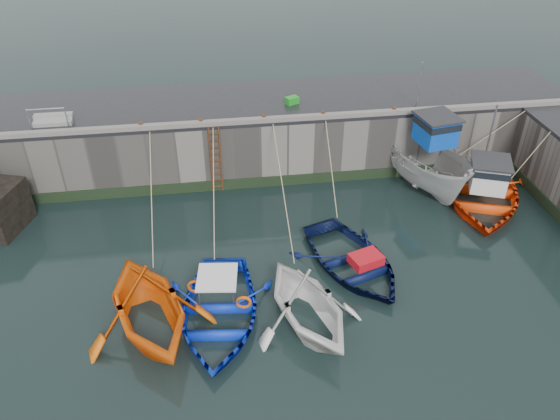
{
  "coord_description": "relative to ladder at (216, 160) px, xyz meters",
  "views": [
    {
      "loc": [
        -2.16,
        -11.24,
        13.31
      ],
      "look_at": [
        0.33,
        6.23,
        1.2
      ],
      "focal_mm": 35.0,
      "sensor_mm": 36.0,
      "label": 1
    }
  ],
  "objects": [
    {
      "name": "bollard_a",
      "position": [
        -3.0,
        0.34,
        1.71
      ],
      "size": [
        0.18,
        0.18,
        0.28
      ],
      "primitive_type": "cylinder",
      "color": "#3F1E0F",
      "rests_on": "road_back"
    },
    {
      "name": "algae_back",
      "position": [
        2.0,
        0.05,
        -1.34
      ],
      "size": [
        30.0,
        0.08,
        0.5
      ],
      "primitive_type": "cube",
      "color": "black",
      "rests_on": "ground"
    },
    {
      "name": "boat_near_blue_rope",
      "position": [
        -0.37,
        -2.72,
        -1.59
      ],
      "size": [
        0.04,
        6.19,
        3.1
      ],
      "primitive_type": null,
      "color": "tan",
      "rests_on": "ground"
    },
    {
      "name": "railing",
      "position": [
        -6.75,
        1.33,
        1.77
      ],
      "size": [
        1.6,
        1.05,
        1.0
      ],
      "color": "#A5A8AD",
      "rests_on": "road_back"
    },
    {
      "name": "boat_far_white",
      "position": [
        9.39,
        -0.46,
        -0.49
      ],
      "size": [
        3.69,
        7.11,
        5.61
      ],
      "rotation": [
        0.0,
        0.0,
        0.18
      ],
      "color": "silver",
      "rests_on": "ground"
    },
    {
      "name": "bollard_e",
      "position": [
        8.0,
        0.34,
        1.71
      ],
      "size": [
        0.18,
        0.18,
        0.28
      ],
      "primitive_type": "cylinder",
      "color": "#3F1E0F",
      "rests_on": "road_back"
    },
    {
      "name": "bollard_d",
      "position": [
        4.8,
        0.34,
        1.71
      ],
      "size": [
        0.18,
        0.18,
        0.28
      ],
      "primitive_type": "cylinder",
      "color": "#3F1E0F",
      "rests_on": "road_back"
    },
    {
      "name": "boat_near_blue",
      "position": [
        -0.37,
        -8.03,
        -1.59
      ],
      "size": [
        4.49,
        5.83,
        1.12
      ],
      "primitive_type": "imported",
      "rotation": [
        0.0,
        0.0,
        -0.12
      ],
      "color": "#0D2FCC",
      "rests_on": "ground"
    },
    {
      "name": "ladder",
      "position": [
        0.0,
        0.0,
        0.0
      ],
      "size": [
        0.51,
        0.08,
        3.2
      ],
      "color": "#3F1E0F",
      "rests_on": "ground"
    },
    {
      "name": "bollard_c",
      "position": [
        2.2,
        0.34,
        1.71
      ],
      "size": [
        0.18,
        0.18,
        0.28
      ],
      "primitive_type": "cylinder",
      "color": "#3F1E0F",
      "rests_on": "road_back"
    },
    {
      "name": "boat_near_white",
      "position": [
        -2.57,
        -8.16,
        -1.59
      ],
      "size": [
        5.86,
        6.29,
        2.7
      ],
      "primitive_type": "imported",
      "rotation": [
        0.0,
        0.0,
        0.34
      ],
      "color": "orange",
      "rests_on": "ground"
    },
    {
      "name": "boat_near_navy_rope",
      "position": [
        4.71,
        -1.73,
        -1.59
      ],
      "size": [
        0.04,
        4.46,
        3.1
      ],
      "primitive_type": null,
      "color": "tan",
      "rests_on": "ground"
    },
    {
      "name": "road_back",
      "position": [
        2.0,
        2.59,
        1.49
      ],
      "size": [
        30.0,
        5.0,
        0.16
      ],
      "primitive_type": "cube",
      "color": "black",
      "rests_on": "quay_back"
    },
    {
      "name": "boat_near_blacktrim_rope",
      "position": [
        2.51,
        -3.03,
        -1.59
      ],
      "size": [
        0.04,
        6.76,
        3.1
      ],
      "primitive_type": null,
      "color": "tan",
      "rests_on": "ground"
    },
    {
      "name": "fish_crate",
      "position": [
        3.69,
        1.99,
        1.73
      ],
      "size": [
        0.67,
        0.57,
        0.33
      ],
      "primitive_type": "cube",
      "rotation": [
        0.0,
        0.0,
        0.4
      ],
      "color": "#1B941F",
      "rests_on": "road_back"
    },
    {
      "name": "quay_back",
      "position": [
        2.0,
        2.59,
        -0.09
      ],
      "size": [
        30.0,
        5.0,
        3.0
      ],
      "primitive_type": "cube",
      "color": "slate",
      "rests_on": "ground"
    },
    {
      "name": "boat_near_navy",
      "position": [
        4.71,
        -6.04,
        -1.59
      ],
      "size": [
        5.14,
        6.07,
        1.07
      ],
      "primitive_type": "imported",
      "rotation": [
        0.0,
        0.0,
        0.33
      ],
      "color": "#09123B",
      "rests_on": "ground"
    },
    {
      "name": "kerb_back",
      "position": [
        2.0,
        0.24,
        1.67
      ],
      "size": [
        30.0,
        0.3,
        0.2
      ],
      "primitive_type": "cube",
      "color": "slate",
      "rests_on": "road_back"
    },
    {
      "name": "boat_near_white_rope",
      "position": [
        -2.57,
        -2.79,
        -1.59
      ],
      "size": [
        0.04,
        6.31,
        3.1
      ],
      "primitive_type": null,
      "color": "tan",
      "rests_on": "ground"
    },
    {
      "name": "ground",
      "position": [
        2.0,
        -9.91,
        -1.59
      ],
      "size": [
        120.0,
        120.0,
        0.0
      ],
      "primitive_type": "plane",
      "color": "black",
      "rests_on": "ground"
    },
    {
      "name": "boat_near_blacktrim",
      "position": [
        2.51,
        -8.65,
        -1.59
      ],
      "size": [
        5.09,
        5.49,
        2.39
      ],
      "primitive_type": "imported",
      "rotation": [
        0.0,
        0.0,
        0.3
      ],
      "color": "white",
      "rests_on": "ground"
    },
    {
      "name": "bollard_b",
      "position": [
        -0.5,
        0.34,
        1.71
      ],
      "size": [
        0.18,
        0.18,
        0.28
      ],
      "primitive_type": "cylinder",
      "color": "#3F1E0F",
      "rests_on": "road_back"
    },
    {
      "name": "boat_far_orange",
      "position": [
        11.48,
        -2.39,
        -1.16
      ],
      "size": [
        6.66,
        7.72,
        4.34
      ],
      "rotation": [
        0.0,
        0.0,
        -0.37
      ],
      "color": "#F7440D",
      "rests_on": "ground"
    }
  ]
}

